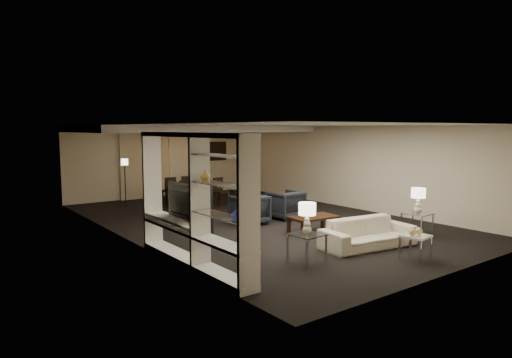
{
  "coord_description": "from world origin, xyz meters",
  "views": [
    {
      "loc": [
        -7.08,
        -9.49,
        2.42
      ],
      "look_at": [
        0.0,
        0.0,
        1.1
      ],
      "focal_mm": 32.0,
      "sensor_mm": 36.0,
      "label": 1
    }
  ],
  "objects": [
    {
      "name": "wall_front",
      "position": [
        0.0,
        -5.5,
        1.25
      ],
      "size": [
        7.0,
        0.02,
        2.5
      ],
      "primitive_type": "cube",
      "color": "beige",
      "rests_on": "ground"
    },
    {
      "name": "chair_fr",
      "position": [
        0.63,
        3.99,
        0.43
      ],
      "size": [
        0.44,
        0.44,
        0.85
      ],
      "primitive_type": null,
      "rotation": [
        0.0,
        0.0,
        3.27
      ],
      "color": "black",
      "rests_on": "floor"
    },
    {
      "name": "marble_table",
      "position": [
        0.2,
        -4.66,
        0.23
      ],
      "size": [
        0.51,
        0.51,
        0.46
      ],
      "primitive_type": null,
      "rotation": [
        0.0,
        0.0,
        0.12
      ],
      "color": "silver",
      "rests_on": "floor"
    },
    {
      "name": "table_lamp_right",
      "position": [
        1.9,
        -3.56,
        0.8
      ],
      "size": [
        0.34,
        0.34,
        0.57
      ],
      "primitive_type": null,
      "rotation": [
        0.0,
        0.0,
        -0.08
      ],
      "color": "#EDE6C8",
      "rests_on": "side_table_right"
    },
    {
      "name": "dining_table",
      "position": [
        0.03,
        3.34,
        0.29
      ],
      "size": [
        1.75,
        1.13,
        0.58
      ],
      "primitive_type": "imported",
      "rotation": [
        0.0,
        0.0,
        0.14
      ],
      "color": "black",
      "rests_on": "floor"
    },
    {
      "name": "side_table_right",
      "position": [
        1.9,
        -3.56,
        0.26
      ],
      "size": [
        0.59,
        0.59,
        0.52
      ],
      "primitive_type": null,
      "rotation": [
        0.0,
        0.0,
        0.08
      ],
      "color": "silver",
      "rests_on": "floor"
    },
    {
      "name": "ceiling_soffit",
      "position": [
        0.0,
        3.5,
        2.4
      ],
      "size": [
        7.0,
        4.0,
        0.2
      ],
      "primitive_type": "cube",
      "color": "silver",
      "rests_on": "ceiling"
    },
    {
      "name": "door",
      "position": [
        0.7,
        5.47,
        1.05
      ],
      "size": [
        0.9,
        0.05,
        2.1
      ],
      "primitive_type": "cube",
      "color": "silver",
      "rests_on": "wall_back"
    },
    {
      "name": "chair_fl",
      "position": [
        -0.57,
        3.99,
        0.43
      ],
      "size": [
        0.42,
        0.42,
        0.85
      ],
      "primitive_type": null,
      "rotation": [
        0.0,
        0.0,
        3.07
      ],
      "color": "black",
      "rests_on": "floor"
    },
    {
      "name": "floor_speaker",
      "position": [
        -2.23,
        -1.35,
        0.63
      ],
      "size": [
        0.15,
        0.15,
        1.25
      ],
      "primitive_type": "cube",
      "rotation": [
        0.0,
        0.0,
        -0.12
      ],
      "color": "black",
      "rests_on": "floor"
    },
    {
      "name": "curtains",
      "position": [
        -0.9,
        5.42,
        1.2
      ],
      "size": [
        1.5,
        0.12,
        2.4
      ],
      "primitive_type": "cube",
      "color": "beige",
      "rests_on": "wall_back"
    },
    {
      "name": "floor_lamp",
      "position": [
        -1.88,
        4.35,
        0.74
      ],
      "size": [
        0.23,
        0.23,
        1.47
      ],
      "primitive_type": null,
      "rotation": [
        0.0,
        0.0,
        -0.07
      ],
      "color": "black",
      "rests_on": "floor"
    },
    {
      "name": "sofa",
      "position": [
        0.2,
        -3.56,
        0.29
      ],
      "size": [
        2.1,
        1.05,
        0.59
      ],
      "primitive_type": "imported",
      "rotation": [
        0.0,
        0.0,
        -0.14
      ],
      "color": "beige",
      "rests_on": "floor"
    },
    {
      "name": "floor",
      "position": [
        0.0,
        0.0,
        0.0
      ],
      "size": [
        11.0,
        11.0,
        0.0
      ],
      "primitive_type": "plane",
      "color": "black",
      "rests_on": "ground"
    },
    {
      "name": "television",
      "position": [
        -3.28,
        -1.98,
        1.08
      ],
      "size": [
        1.14,
        0.15,
        0.66
      ],
      "primitive_type": "imported",
      "rotation": [
        0.0,
        0.0,
        1.57
      ],
      "color": "black",
      "rests_on": "media_unit"
    },
    {
      "name": "chair_nl",
      "position": [
        -0.57,
        2.69,
        0.43
      ],
      "size": [
        0.44,
        0.44,
        0.85
      ],
      "primitive_type": null,
      "rotation": [
        0.0,
        0.0,
        -0.12
      ],
      "color": "black",
      "rests_on": "floor"
    },
    {
      "name": "media_unit",
      "position": [
        -3.31,
        -2.6,
        1.18
      ],
      "size": [
        0.38,
        3.4,
        2.35
      ],
      "primitive_type": null,
      "color": "white",
      "rests_on": "wall_left"
    },
    {
      "name": "pendant_light",
      "position": [
        0.3,
        3.5,
        1.92
      ],
      "size": [
        0.52,
        0.52,
        0.24
      ],
      "primitive_type": "cylinder",
      "color": "#D8591E",
      "rests_on": "ceiling_soffit"
    },
    {
      "name": "wall_left",
      "position": [
        -3.5,
        0.0,
        1.25
      ],
      "size": [
        0.02,
        11.0,
        2.5
      ],
      "primitive_type": "cube",
      "color": "beige",
      "rests_on": "ground"
    },
    {
      "name": "vase_blue",
      "position": [
        -3.31,
        -3.93,
        1.14
      ],
      "size": [
        0.15,
        0.15,
        0.16
      ],
      "primitive_type": "imported",
      "color": "#222996",
      "rests_on": "media_unit"
    },
    {
      "name": "chair_nm",
      "position": [
        0.03,
        2.69,
        0.43
      ],
      "size": [
        0.4,
        0.4,
        0.85
      ],
      "primitive_type": null,
      "rotation": [
        0.0,
        0.0,
        -0.01
      ],
      "color": "black",
      "rests_on": "floor"
    },
    {
      "name": "chair_nr",
      "position": [
        0.63,
        2.69,
        0.43
      ],
      "size": [
        0.43,
        0.43,
        0.85
      ],
      "primitive_type": null,
      "rotation": [
        0.0,
        0.0,
        0.09
      ],
      "color": "black",
      "rests_on": "floor"
    },
    {
      "name": "gold_gourd_b",
      "position": [
        0.3,
        -4.66,
        0.52
      ],
      "size": [
        0.13,
        0.13,
        0.13
      ],
      "primitive_type": "sphere",
      "color": "#EBC97C",
      "rests_on": "marble_table"
    },
    {
      "name": "side_table_left",
      "position": [
        -1.5,
        -3.56,
        0.26
      ],
      "size": [
        0.59,
        0.59,
        0.52
      ],
      "primitive_type": null,
      "rotation": [
        0.0,
        0.0,
        0.06
      ],
      "color": "white",
      "rests_on": "floor"
    },
    {
      "name": "armchair_right",
      "position": [
        0.8,
        -0.26,
        0.37
      ],
      "size": [
        0.83,
        0.85,
        0.75
      ],
      "primitive_type": "imported",
      "rotation": [
        0.0,
        0.0,
        3.18
      ],
      "color": "black",
      "rests_on": "floor"
    },
    {
      "name": "chair_fm",
      "position": [
        0.03,
        3.99,
        0.43
      ],
      "size": [
        0.44,
        0.44,
        0.85
      ],
      "primitive_type": null,
      "rotation": [
        0.0,
        0.0,
        3.02
      ],
      "color": "black",
      "rests_on": "floor"
    },
    {
      "name": "gold_gourd_a",
      "position": [
        0.1,
        -4.66,
        0.53
      ],
      "size": [
        0.15,
        0.15,
        0.15
      ],
      "primitive_type": "sphere",
      "color": "#E8C07A",
      "rests_on": "marble_table"
    },
    {
      "name": "painting",
      "position": [
        2.1,
        5.46,
        1.55
      ],
      "size": [
        0.95,
        0.04,
        0.65
      ],
      "primitive_type": "cube",
      "color": "#142D38",
      "rests_on": "wall_back"
    },
    {
      "name": "armchair_left",
      "position": [
        -0.4,
        -0.26,
        0.37
      ],
      "size": [
        0.8,
        0.83,
        0.75
      ],
      "primitive_type": "imported",
      "rotation": [
        0.0,
        0.0,
        3.14
      ],
      "color": "black",
      "rests_on": "floor"
    },
    {
      "name": "wall_back",
      "position": [
        0.0,
        5.5,
        1.25
      ],
      "size": [
        7.0,
        0.02,
        2.5
      ],
      "primitive_type": "cube",
      "color": "beige",
      "rests_on": "ground"
    },
    {
      "name": "wall_right",
      "position": [
        3.5,
        0.0,
        1.25
      ],
      "size": [
        0.02,
        11.0,
        2.5
      ],
      "primitive_type": "cube",
      "color": "beige",
      "rests_on": "ground"
    },
    {
      "name": "vase_amber",
      "position": [
        -3.31,
        -3.05,
        1.65
      ],
      "size": [
        0.16,
        0.16,
        0.17
      ],
      "primitive_type": "imported",
      "color": "gold",
      "rests_on": "media_unit"
    },
    {
      "name": "table_lamp_left",
      "position": [
        -1.5,
        -3.56,
        0.8
      ],
      "size": [
        0.32,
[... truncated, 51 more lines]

